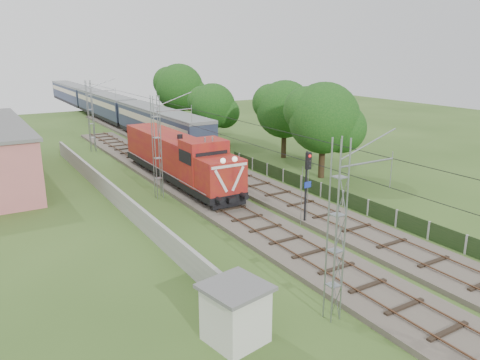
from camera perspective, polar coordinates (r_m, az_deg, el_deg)
ground at (r=28.87m, az=4.83°, el=-7.48°), size 140.00×140.00×0.00m
track_main at (r=34.31m, az=-2.03°, el=-3.26°), size 4.20×70.00×0.45m
track_side at (r=47.60m, az=-4.43°, el=2.13°), size 4.20×80.00×0.45m
catenary at (r=36.47m, az=-10.01°, el=3.95°), size 3.31×70.00×8.00m
boundary_wall at (r=36.21m, az=-15.00°, el=-1.84°), size 0.25×40.00×1.50m
fence at (r=35.68m, az=12.47°, el=-2.18°), size 0.12×32.00×1.20m
locomotive at (r=40.57m, az=-7.54°, el=2.77°), size 3.16×18.05×4.58m
coach_rake at (r=80.13m, az=-16.20°, el=8.90°), size 3.21×71.48×3.71m
signal_post at (r=30.58m, az=8.20°, el=0.57°), size 0.55×0.43×5.00m
relay_hut at (r=19.30m, az=-0.56°, el=-15.90°), size 2.76×2.76×2.45m
tree_a at (r=42.28m, az=10.27°, el=7.35°), size 6.63×6.31×8.59m
tree_b at (r=49.85m, az=5.55°, el=8.50°), size 6.34×6.04×8.22m
tree_c at (r=57.05m, az=-3.27°, el=8.93°), size 5.69×5.42×7.37m
tree_d at (r=69.27m, az=-7.31°, el=11.03°), size 7.16×6.82×9.29m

